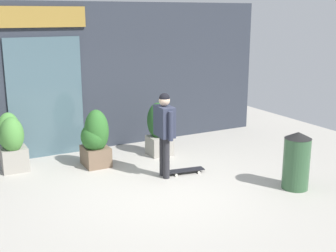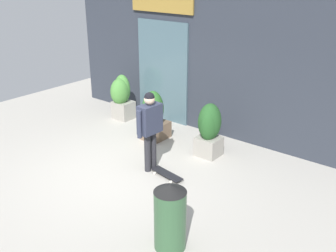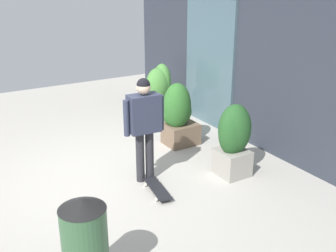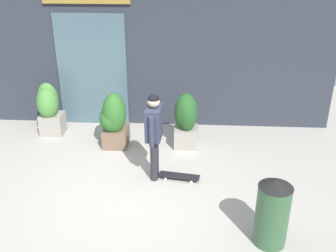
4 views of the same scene
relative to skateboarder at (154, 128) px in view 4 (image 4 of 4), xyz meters
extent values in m
plane|color=#B2ADA3|center=(-0.35, -0.49, -1.01)|extent=(12.00, 12.00, 0.00)
cube|color=#2D333D|center=(-0.35, 2.52, 0.66)|extent=(8.39, 0.25, 3.33)
cube|color=#47606B|center=(-1.64, 2.38, 0.29)|extent=(1.59, 0.06, 2.59)
cylinder|color=#28282D|center=(0.00, 0.08, -0.60)|extent=(0.13, 0.13, 0.82)
cylinder|color=#28282D|center=(0.00, -0.08, -0.60)|extent=(0.13, 0.13, 0.82)
cube|color=#2D3347|center=(0.00, 0.00, 0.10)|extent=(0.29, 0.49, 0.58)
cylinder|color=#2D3347|center=(0.02, 0.28, 0.07)|extent=(0.09, 0.09, 0.55)
cylinder|color=#2D3347|center=(-0.02, -0.28, 0.07)|extent=(0.09, 0.09, 0.55)
sphere|color=beige|center=(0.00, 0.00, 0.50)|extent=(0.21, 0.21, 0.21)
sphere|color=black|center=(0.00, 0.00, 0.53)|extent=(0.20, 0.20, 0.20)
cube|color=black|center=(0.45, -0.04, -0.94)|extent=(0.77, 0.31, 0.02)
cylinder|color=silver|center=(0.71, 0.03, -0.98)|extent=(0.06, 0.04, 0.05)
cylinder|color=silver|center=(0.67, -0.18, -0.98)|extent=(0.06, 0.04, 0.05)
cylinder|color=silver|center=(0.23, 0.11, -0.98)|extent=(0.06, 0.04, 0.05)
cylinder|color=silver|center=(0.20, -0.11, -0.98)|extent=(0.06, 0.04, 0.05)
cube|color=gray|center=(0.55, 1.29, -0.79)|extent=(0.49, 0.46, 0.42)
ellipsoid|color=#235123|center=(0.53, 1.31, -0.24)|extent=(0.48, 0.54, 0.82)
ellipsoid|color=#235123|center=(0.56, 1.25, -0.26)|extent=(0.39, 0.47, 0.75)
cube|color=brown|center=(-0.95, 1.26, -0.81)|extent=(0.50, 0.60, 0.40)
ellipsoid|color=#2D6628|center=(-1.00, 1.20, -0.37)|extent=(0.50, 0.59, 0.55)
ellipsoid|color=#2D6628|center=(-0.94, 1.17, -0.24)|extent=(0.49, 0.53, 0.86)
ellipsoid|color=#2D6628|center=(-0.98, 1.19, -0.39)|extent=(0.42, 0.46, 0.52)
cube|color=gray|center=(-2.49, 1.73, -0.77)|extent=(0.50, 0.45, 0.47)
ellipsoid|color=#4C8C3D|center=(-2.51, 1.65, -0.23)|extent=(0.46, 0.53, 0.70)
ellipsoid|color=#4C8C3D|center=(-2.54, 1.77, -0.20)|extent=(0.46, 0.38, 0.78)
cylinder|color=#335938|center=(1.80, -1.63, -0.54)|extent=(0.47, 0.47, 0.94)
cone|color=black|center=(1.80, -1.63, -0.01)|extent=(0.48, 0.48, 0.12)
camera|label=1|loc=(-3.74, -7.14, 2.06)|focal=47.30mm
camera|label=2|loc=(4.82, -5.41, 2.90)|focal=42.80mm
camera|label=3|loc=(5.25, -2.70, 2.10)|focal=44.69mm
camera|label=4|loc=(0.62, -6.12, 2.88)|focal=41.53mm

